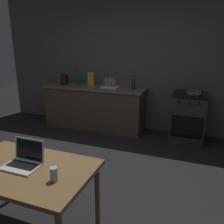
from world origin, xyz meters
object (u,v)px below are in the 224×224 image
object	(u,v)px
laptop	(24,161)
dish_rack	(110,85)
cereal_box	(91,79)
electric_kettle	(64,79)
dining_table	(26,175)
drinking_glass	(54,174)
bottle_b	(77,78)
stove_oven	(188,117)
frying_pan	(194,93)
bottle	(133,83)

from	to	relation	value
laptop	dish_rack	world-z (taller)	dish_rack
cereal_box	electric_kettle	bearing A→B (deg)	-178.19
laptop	dining_table	bearing A→B (deg)	-49.85
drinking_glass	bottle_b	size ratio (longest dim) A/B	0.41
dining_table	cereal_box	size ratio (longest dim) A/B	4.38
cereal_box	bottle_b	xyz separation A→B (m)	(-0.35, 0.06, -0.00)
laptop	cereal_box	bearing A→B (deg)	100.39
stove_oven	frying_pan	bearing A→B (deg)	-25.64
dining_table	electric_kettle	bearing A→B (deg)	115.40
dish_rack	electric_kettle	bearing A→B (deg)	-180.00
dining_table	frying_pan	world-z (taller)	frying_pan
drinking_glass	dish_rack	world-z (taller)	dish_rack
bottle_b	stove_oven	bearing A→B (deg)	-2.01
dining_table	laptop	world-z (taller)	laptop
electric_kettle	dish_rack	size ratio (longest dim) A/B	0.70
laptop	frying_pan	size ratio (longest dim) A/B	0.75
dining_table	frying_pan	xyz separation A→B (m)	(1.29, 2.89, 0.27)
laptop	electric_kettle	size ratio (longest dim) A/B	1.34
frying_pan	drinking_glass	world-z (taller)	frying_pan
frying_pan	bottle_b	xyz separation A→B (m)	(-2.40, 0.11, 0.11)
dining_table	electric_kettle	xyz separation A→B (m)	(-1.39, 2.92, 0.36)
stove_oven	cereal_box	bearing A→B (deg)	179.35
laptop	drinking_glass	distance (m)	0.41
bottle	stove_oven	bearing A→B (deg)	2.57
laptop	electric_kettle	world-z (taller)	electric_kettle
dining_table	bottle_b	bearing A→B (deg)	110.25
bottle	dish_rack	bearing A→B (deg)	174.20
dining_table	electric_kettle	size ratio (longest dim) A/B	5.16
laptop	drinking_glass	size ratio (longest dim) A/B	2.72
laptop	bottle_b	distance (m)	3.18
bottle	bottle_b	bearing A→B (deg)	174.23
electric_kettle	bottle_b	size ratio (longest dim) A/B	0.83
frying_pan	bottle_b	size ratio (longest dim) A/B	1.47
dining_table	bottle	bearing A→B (deg)	86.41
dining_table	bottle_b	distance (m)	3.22
drinking_glass	bottle	bearing A→B (deg)	93.67
bottle	bottle_b	xyz separation A→B (m)	(-1.29, 0.13, 0.00)
laptop	dish_rack	distance (m)	2.91
laptop	bottle	world-z (taller)	bottle
drinking_glass	bottle_b	xyz separation A→B (m)	(-1.48, 3.08, 0.25)
laptop	frying_pan	xyz separation A→B (m)	(1.32, 2.87, 0.15)
stove_oven	cereal_box	distance (m)	2.08
stove_oven	laptop	size ratio (longest dim) A/B	2.80
frying_pan	bottle	bearing A→B (deg)	-178.89
dining_table	drinking_glass	distance (m)	0.40
electric_kettle	bottle	size ratio (longest dim) A/B	0.83
dining_table	electric_kettle	distance (m)	3.25
electric_kettle	bottle	bearing A→B (deg)	-1.83
stove_oven	dish_rack	size ratio (longest dim) A/B	2.63
electric_kettle	bottle_b	bearing A→B (deg)	15.96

